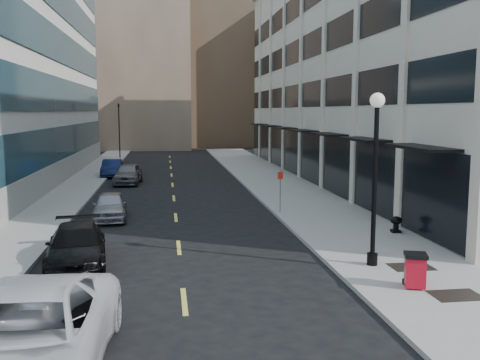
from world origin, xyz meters
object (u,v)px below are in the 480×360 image
object	(u,v)px
urn_planter	(396,223)
car_silver_sedan	(110,206)
trash_bin	(415,269)
sign_post	(280,184)
lamppost	(375,163)
car_white_van	(27,338)
car_grey_sedan	(128,174)
car_black_pickup	(77,246)
traffic_signal	(119,107)
car_blue_sedan	(112,168)

from	to	relation	value
urn_planter	car_silver_sedan	bearing A→B (deg)	157.07
trash_bin	sign_post	bearing A→B (deg)	115.48
lamppost	sign_post	distance (m)	9.87
urn_planter	car_white_van	bearing A→B (deg)	-139.05
car_white_van	car_grey_sedan	world-z (taller)	car_white_van
trash_bin	car_white_van	bearing A→B (deg)	-140.01
car_black_pickup	urn_planter	xyz separation A→B (m)	(12.80, 2.73, -0.12)
traffic_signal	car_blue_sedan	size ratio (longest dim) A/B	1.67
urn_planter	car_grey_sedan	bearing A→B (deg)	124.29
lamppost	trash_bin	bearing A→B (deg)	-82.03
car_silver_sedan	car_blue_sedan	world-z (taller)	car_blue_sedan
traffic_signal	lamppost	distance (m)	45.42
traffic_signal	trash_bin	world-z (taller)	traffic_signal
car_blue_sedan	sign_post	bearing A→B (deg)	-60.39
car_silver_sedan	trash_bin	size ratio (longest dim) A/B	3.83
car_silver_sedan	urn_planter	world-z (taller)	car_silver_sedan
car_silver_sedan	car_blue_sedan	distance (m)	17.73
car_blue_sedan	car_grey_sedan	world-z (taller)	car_grey_sedan
car_blue_sedan	sign_post	distance (m)	20.51
car_grey_sedan	trash_bin	bearing A→B (deg)	-63.94
car_silver_sedan	sign_post	xyz separation A→B (m)	(8.50, -0.18, 0.93)
traffic_signal	car_silver_sedan	size ratio (longest dim) A/B	1.77
sign_post	urn_planter	bearing A→B (deg)	-34.92
car_silver_sedan	trash_bin	bearing A→B (deg)	-53.87
car_white_van	sign_post	size ratio (longest dim) A/B	2.93
car_white_van	lamppost	xyz separation A→B (m)	(9.60, 6.30, 2.69)
sign_post	urn_planter	xyz separation A→B (m)	(3.96, -5.10, -1.03)
lamppost	urn_planter	bearing A→B (deg)	57.62
car_white_van	sign_post	xyz separation A→B (m)	(8.50, 15.91, 0.69)
car_blue_sedan	sign_post	size ratio (longest dim) A/B	1.87
trash_bin	sign_post	distance (m)	12.14
car_black_pickup	car_grey_sedan	size ratio (longest dim) A/B	1.08
car_black_pickup	urn_planter	size ratio (longest dim) A/B	6.86
car_blue_sedan	lamppost	distance (m)	29.77
car_grey_sedan	lamppost	world-z (taller)	lamppost
urn_planter	traffic_signal	bearing A→B (deg)	110.60
trash_bin	car_black_pickup	bearing A→B (deg)	176.43
traffic_signal	car_black_pickup	distance (m)	42.34
traffic_signal	car_white_van	size ratio (longest dim) A/B	1.07
traffic_signal	car_blue_sedan	world-z (taller)	traffic_signal
trash_bin	lamppost	bearing A→B (deg)	116.62
traffic_signal	car_grey_sedan	bearing A→B (deg)	-83.75
traffic_signal	car_white_van	xyz separation A→B (m)	(2.30, -50.08, -4.81)
car_white_van	trash_bin	distance (m)	10.67
traffic_signal	trash_bin	xyz separation A→B (m)	(12.24, -46.20, -5.01)
car_white_van	car_black_pickup	size ratio (longest dim) A/B	1.37
car_blue_sedan	trash_bin	xyz separation A→B (m)	(11.54, -29.85, 0.02)
car_grey_sedan	car_blue_sedan	bearing A→B (deg)	113.51
car_black_pickup	car_silver_sedan	distance (m)	8.01
car_black_pickup	urn_planter	world-z (taller)	car_black_pickup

